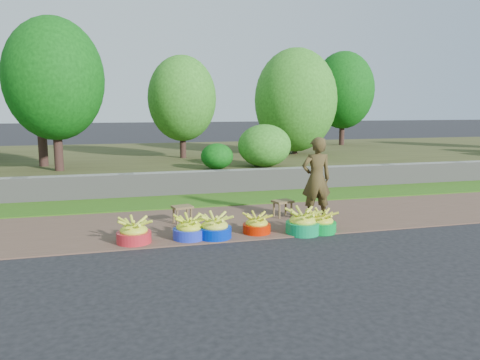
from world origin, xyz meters
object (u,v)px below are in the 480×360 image
object	(u,v)px
basin_c	(215,228)
basin_e	(303,223)
stool_left	(182,209)
basin_a	(134,233)
stool_right	(283,204)
vendor_woman	(316,179)
basin_b	(189,229)
basin_f	(321,223)
basin_d	(257,225)

from	to	relation	value
basin_c	basin_e	xyz separation A→B (m)	(1.44, -0.09, 0.01)
basin_c	stool_left	xyz separation A→B (m)	(-0.35, 1.10, 0.08)
basin_a	stool_right	world-z (taller)	basin_a
stool_right	vendor_woman	world-z (taller)	vendor_woman
stool_left	stool_right	distance (m)	1.87
basin_a	vendor_woman	world-z (taller)	vendor_woman
stool_right	basin_a	bearing A→B (deg)	-159.89
basin_b	stool_right	xyz separation A→B (m)	(1.91, 1.01, 0.10)
basin_c	vendor_woman	world-z (taller)	vendor_woman
basin_b	basin_f	size ratio (longest dim) A/B	1.04
basin_c	vendor_woman	xyz separation A→B (m)	(2.00, 0.66, 0.60)
basin_c	basin_e	size ratio (longest dim) A/B	0.96
basin_e	vendor_woman	xyz separation A→B (m)	(0.56, 0.75, 0.59)
basin_c	stool_left	bearing A→B (deg)	107.64
basin_c	stool_left	size ratio (longest dim) A/B	1.34
basin_a	basin_d	bearing A→B (deg)	1.37
basin_a	stool_right	bearing A→B (deg)	20.11
basin_f	basin_d	bearing A→B (deg)	170.44
vendor_woman	basin_c	bearing A→B (deg)	21.00
stool_left	vendor_woman	bearing A→B (deg)	-10.58
basin_a	basin_c	xyz separation A→B (m)	(1.23, -0.05, 0.00)
basin_c	basin_f	xyz separation A→B (m)	(1.78, -0.08, -0.01)
basin_d	stool_left	world-z (taller)	basin_d
basin_b	basin_e	distance (m)	1.84
stool_left	stool_right	bearing A→B (deg)	-1.08
vendor_woman	basin_d	bearing A→B (deg)	26.33
basin_a	stool_right	distance (m)	2.93
basin_b	basin_c	world-z (taller)	basin_c
basin_f	vendor_woman	world-z (taller)	vendor_woman
basin_d	basin_c	bearing A→B (deg)	-172.20
vendor_woman	stool_left	bearing A→B (deg)	-7.71
basin_d	basin_f	xyz separation A→B (m)	(1.06, -0.18, 0.01)
basin_d	basin_e	world-z (taller)	basin_e
basin_a	vendor_woman	distance (m)	3.34
basin_a	stool_right	xyz separation A→B (m)	(2.75, 1.01, 0.09)
basin_d	vendor_woman	xyz separation A→B (m)	(1.28, 0.56, 0.62)
basin_c	basin_d	distance (m)	0.73
basin_e	vendor_woman	size ratio (longest dim) A/B	0.37
basin_d	stool_left	distance (m)	1.46
basin_f	stool_right	xyz separation A→B (m)	(-0.26, 1.14, 0.10)
basin_f	stool_left	distance (m)	2.43
basin_a	basin_d	size ratio (longest dim) A/B	1.15
basin_a	basin_f	bearing A→B (deg)	-2.51
basin_e	stool_right	distance (m)	1.16
basin_d	stool_right	world-z (taller)	basin_d
vendor_woman	basin_a	bearing A→B (deg)	13.45
basin_a	basin_b	distance (m)	0.84
basin_a	basin_d	world-z (taller)	basin_a
basin_f	vendor_woman	xyz separation A→B (m)	(0.23, 0.74, 0.61)
basin_b	vendor_woman	bearing A→B (deg)	14.22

